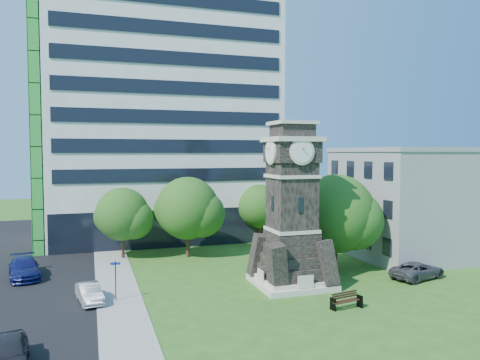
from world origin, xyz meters
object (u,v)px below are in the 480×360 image
object	(u,v)px
car_street_south	(8,354)
car_street_north	(24,268)
clock_tower	(292,215)
park_bench	(346,300)
car_street_mid	(89,293)
car_east_lot	(418,270)
street_sign	(116,276)

from	to	relation	value
car_street_south	car_street_north	xyz separation A→B (m)	(-1.38, 16.92, 0.03)
clock_tower	car_street_north	xyz separation A→B (m)	(-19.35, 8.33, -4.50)
car_street_south	park_bench	size ratio (longest dim) A/B	2.15
car_street_mid	car_east_lot	xyz separation A→B (m)	(24.64, -1.84, 0.05)
car_street_south	park_bench	bearing A→B (deg)	1.49
car_street_south	street_sign	world-z (taller)	street_sign
park_bench	car_street_south	bearing A→B (deg)	176.55
car_street_north	car_east_lot	bearing A→B (deg)	-28.33
clock_tower	car_street_mid	world-z (taller)	clock_tower
clock_tower	street_sign	xyz separation A→B (m)	(-12.75, 0.08, -3.58)
car_east_lot	car_street_south	bearing A→B (deg)	89.33
street_sign	clock_tower	bearing A→B (deg)	6.20
car_street_north	car_street_south	bearing A→B (deg)	-95.39
car_street_north	park_bench	world-z (taller)	car_street_north
park_bench	clock_tower	bearing A→B (deg)	89.48
clock_tower	park_bench	distance (m)	7.67
car_east_lot	car_street_mid	bearing A→B (deg)	70.81
park_bench	car_east_lot	bearing A→B (deg)	15.01
clock_tower	park_bench	world-z (taller)	clock_tower
car_street_mid	street_sign	xyz separation A→B (m)	(1.68, -0.32, 1.08)
clock_tower	car_street_south	size ratio (longest dim) A/B	2.78
clock_tower	car_street_north	size ratio (longest dim) A/B	2.27
car_street_south	car_street_mid	xyz separation A→B (m)	(3.54, 9.00, -0.13)
car_east_lot	street_sign	distance (m)	23.03
car_street_south	car_east_lot	bearing A→B (deg)	7.82
clock_tower	car_street_south	bearing A→B (deg)	-154.45
park_bench	street_sign	distance (m)	15.18
car_street_mid	street_sign	world-z (taller)	street_sign
clock_tower	street_sign	size ratio (longest dim) A/B	4.50
clock_tower	car_street_mid	xyz separation A→B (m)	(-14.43, 0.40, -4.66)
car_east_lot	street_sign	xyz separation A→B (m)	(-22.96, 1.52, 1.04)
car_street_south	car_street_north	size ratio (longest dim) A/B	0.82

